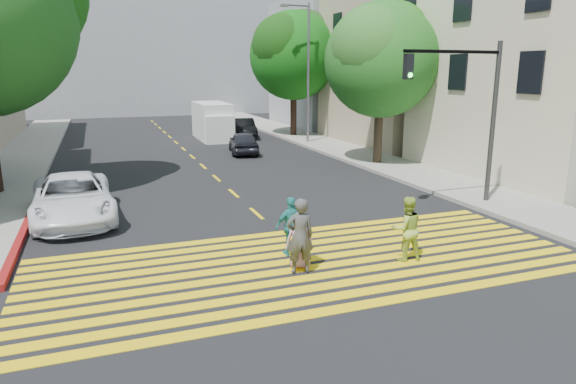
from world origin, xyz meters
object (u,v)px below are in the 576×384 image
dark_car_near (244,142)px  pedestrian_man (300,236)px  dark_car_parked (244,128)px  silver_car (213,124)px  pedestrian_child (300,240)px  tree_right_near (382,54)px  pedestrian_woman (407,229)px  white_sedan (73,198)px  pedestrian_extra (292,226)px  tree_right_far (294,51)px  white_van (213,122)px  traffic_signal (471,102)px

dark_car_near → pedestrian_man: bearing=88.6°
dark_car_parked → silver_car: bearing=122.1°
dark_car_parked → pedestrian_child: bearing=-94.7°
tree_right_near → silver_car: bearing=107.4°
pedestrian_woman → dark_car_near: pedestrian_woman is taller
pedestrian_man → pedestrian_woman: size_ratio=1.10×
pedestrian_woman → silver_car: (1.08, 27.43, -0.10)m
silver_car → white_sedan: bearing=75.0°
tree_right_near → silver_car: size_ratio=1.62×
tree_right_near → pedestrian_extra: bearing=-129.1°
pedestrian_man → pedestrian_extra: 1.21m
tree_right_far → pedestrian_man: tree_right_far is taller
tree_right_far → tree_right_near: bearing=-90.1°
pedestrian_woman → white_van: size_ratio=0.31×
tree_right_far → silver_car: (-4.93, 3.96, -5.14)m
pedestrian_man → white_sedan: bearing=-45.3°
pedestrian_extra → dark_car_parked: size_ratio=0.38×
pedestrian_extra → white_van: 22.79m
tree_right_far → dark_car_parked: (-3.45, 0.71, -5.20)m
tree_right_near → white_van: 14.02m
silver_car → pedestrian_child: bearing=90.3°
tree_right_far → dark_car_parked: size_ratio=2.19×
pedestrian_man → pedestrian_woman: (2.75, -0.14, -0.08)m
tree_right_far → pedestrian_woman: 24.74m
silver_car → traffic_signal: traffic_signal is taller
white_sedan → dark_car_parked: bearing=56.5°
silver_car → white_van: size_ratio=0.94×
pedestrian_extra → dark_car_parked: bearing=-105.4°
white_van → pedestrian_woman: bearing=-90.1°
dark_car_near → white_van: 6.54m
traffic_signal → white_sedan: bearing=165.9°
silver_car → white_van: (-0.72, -3.51, 0.45)m
white_van → traffic_signal: (4.29, -20.25, 2.42)m
pedestrian_woman → pedestrian_extra: 2.84m
tree_right_near → tree_right_far: size_ratio=0.91×
dark_car_parked → traffic_signal: bearing=-76.5°
tree_right_far → pedestrian_child: size_ratio=6.41×
pedestrian_child → pedestrian_extra: 0.87m
tree_right_near → pedestrian_child: (-8.62, -11.31, -4.65)m
pedestrian_extra → traffic_signal: 8.05m
tree_right_far → pedestrian_woman: size_ratio=5.35×
pedestrian_woman → silver_car: pedestrian_woman is taller
white_sedan → white_van: 19.18m
dark_car_near → white_van: size_ratio=0.71×
traffic_signal → pedestrian_woman: bearing=-142.7°
pedestrian_child → pedestrian_woman: bearing=-175.6°
pedestrian_child → pedestrian_extra: (0.12, 0.85, 0.08)m
tree_right_far → pedestrian_man: size_ratio=4.84×
tree_right_far → dark_car_near: 9.61m
pedestrian_extra → traffic_signal: traffic_signal is taller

